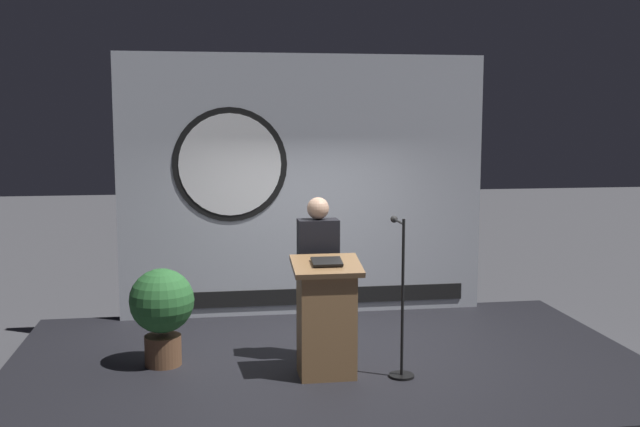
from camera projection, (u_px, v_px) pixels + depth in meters
ground_plane at (328, 388)px, 7.63m from camera, size 40.00×40.00×0.00m
stage_platform at (328, 373)px, 7.61m from camera, size 6.40×4.00×0.30m
banner_display at (301, 186)px, 9.20m from camera, size 4.49×0.12×3.19m
podium at (326, 318)px, 7.05m from camera, size 0.64×0.50×1.13m
speaker_person at (318, 278)px, 7.48m from camera, size 0.40×0.26×1.65m
microphone_stand at (401, 321)px, 7.06m from camera, size 0.24×0.51×1.50m
potted_plant at (162, 307)px, 7.35m from camera, size 0.63×0.63×0.97m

